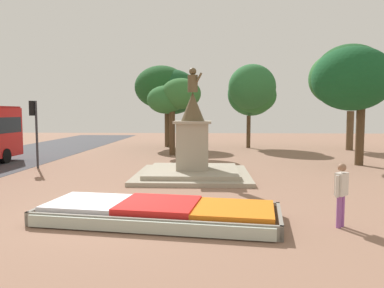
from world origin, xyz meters
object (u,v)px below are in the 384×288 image
at_px(statue_monument, 193,156).
at_px(pedestrian_near_planter, 341,190).
at_px(flower_planter, 158,213).
at_px(traffic_light_far_corner, 34,121).

distance_m(statue_monument, pedestrian_near_planter, 8.78).
xyz_separation_m(flower_planter, statue_monument, (0.64, 7.33, 0.77)).
bearing_deg(statue_monument, flower_planter, -95.02).
bearing_deg(flower_planter, pedestrian_near_planter, -3.86).
distance_m(flower_planter, pedestrian_near_planter, 5.00).
relative_size(statue_monument, pedestrian_near_planter, 3.09).
height_order(traffic_light_far_corner, pedestrian_near_planter, traffic_light_far_corner).
xyz_separation_m(statue_monument, pedestrian_near_planter, (4.29, -7.67, -0.01)).
bearing_deg(flower_planter, statue_monument, 84.98).
bearing_deg(statue_monument, pedestrian_near_planter, -60.77).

